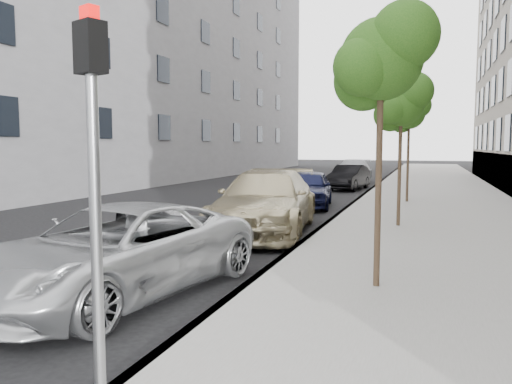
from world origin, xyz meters
The scene contains 12 objects.
ground centered at (0.00, 0.00, 0.00)m, with size 160.00×160.00×0.00m, color black.
sidewalk centered at (4.30, 24.00, 0.07)m, with size 6.40×72.00×0.14m, color gray.
curb centered at (1.18, 24.00, 0.07)m, with size 0.15×72.00×0.14m, color #9E9B93.
tree_near centered at (3.23, 1.50, 3.74)m, with size 1.64×1.44×4.41m.
tree_mid centered at (3.23, 8.00, 3.59)m, with size 1.65×1.45×4.26m.
tree_far centered at (3.23, 14.50, 3.69)m, with size 1.62×1.42×4.36m.
signal_pole centered at (1.30, -3.13, 2.24)m, with size 0.29×0.25×3.38m.
minivan centered at (-0.72, 0.10, 0.73)m, with size 2.41×5.23×1.45m, color #B5B8BB.
suv centered at (-0.27, 6.46, 0.86)m, with size 2.40×5.90×1.71m, color tan.
sedan_blue centered at (-0.46, 12.58, 0.73)m, with size 1.72×4.28×1.46m, color black.
sedan_black centered at (-0.10, 20.93, 0.68)m, with size 1.44×4.14×1.36m, color black.
sedan_rear centered at (-0.60, 26.20, 0.76)m, with size 2.12×5.21×1.51m, color gray.
Camera 1 is at (3.91, -6.61, 2.39)m, focal length 35.00 mm.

